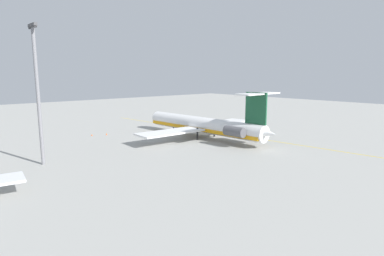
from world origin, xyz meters
TOP-DOWN VIEW (x-y plane):
  - ground at (0.00, 0.00)m, footprint 289.77×289.77m
  - main_jetliner at (-5.84, 6.04)m, footprint 46.21×41.01m
  - ground_crew_near_nose at (20.16, -5.65)m, footprint 0.29×0.39m
  - ground_crew_near_tail at (19.26, -11.47)m, footprint 0.37×0.32m
  - safety_cone_nose at (16.94, 24.84)m, footprint 0.40×0.40m
  - safety_cone_wingtip at (18.56, 28.65)m, footprint 0.40×0.40m
  - taxiway_centreline at (-4.54, -2.92)m, footprint 105.22×11.71m
  - light_mast at (-3.61, 48.70)m, footprint 4.00×0.70m

SIDE VIEW (x-z plane):
  - ground at x=0.00m, z-range 0.00..0.00m
  - taxiway_centreline at x=-4.54m, z-range 0.00..0.01m
  - safety_cone_nose at x=16.94m, z-range 0.00..0.55m
  - safety_cone_wingtip at x=18.56m, z-range 0.00..0.55m
  - ground_crew_near_nose at x=20.16m, z-range 0.24..2.03m
  - ground_crew_near_tail at x=19.26m, z-range 0.24..2.03m
  - main_jetliner at x=-5.84m, z-range -3.06..10.40m
  - light_mast at x=-3.61m, z-range 1.22..28.22m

